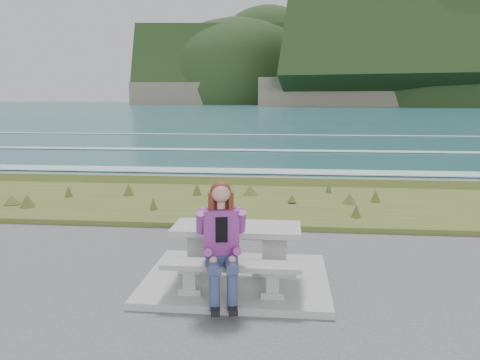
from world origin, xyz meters
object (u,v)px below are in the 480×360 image
Objects in this scene: picnic_table at (237,237)px; seated_woman at (222,258)px; bench_seaward at (241,238)px; bench_landward at (231,270)px.

picnic_table is 0.85m from seated_woman.
picnic_table is at bearing -90.00° from bench_seaward.
picnic_table is at bearing 72.30° from seated_woman.
bench_landward is 0.27m from seated_woman.
bench_seaward is 1.19× the size of seated_woman.
picnic_table is 0.74m from bench_seaward.
seated_woman is (-0.09, -0.14, 0.20)m from bench_landward.
bench_landward is at bearing -90.00° from picnic_table.
bench_seaward is at bearing 90.00° from bench_landward.
bench_landward and bench_seaward have the same top height.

